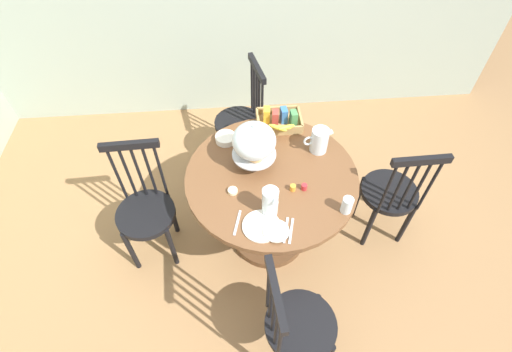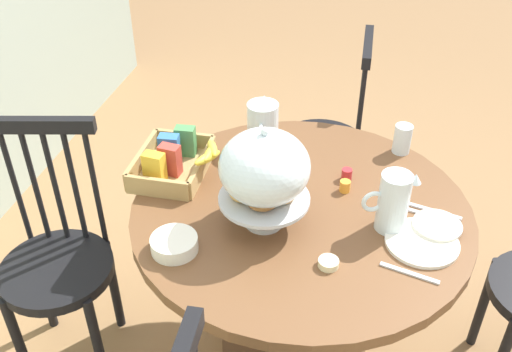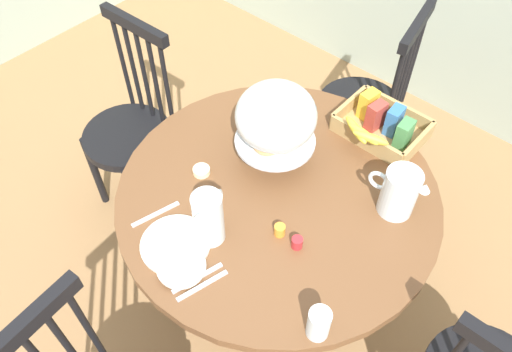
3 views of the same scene
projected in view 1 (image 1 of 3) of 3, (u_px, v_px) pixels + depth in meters
The scene contains 20 objects.
ground_plane at pixel (271, 259), 2.82m from camera, with size 10.00×10.00×0.00m, color #997047.
dining_table at pixel (271, 197), 2.56m from camera, with size 1.10×1.10×0.74m.
windsor_chair_near_window at pixel (241, 122), 3.13m from camera, with size 0.41×0.41×0.97m.
windsor_chair_by_cabinet at pixel (146, 211), 2.55m from camera, with size 0.40×0.40×0.97m.
windsor_chair_facing_door at pixel (296, 326), 2.05m from camera, with size 0.40×0.40×0.97m.
windsor_chair_far_side at pixel (391, 194), 2.64m from camera, with size 0.40×0.40×0.97m.
pastry_stand_with_dome at pixel (254, 142), 2.29m from camera, with size 0.28×0.28×0.34m.
orange_juice_pitcher at pixel (270, 203), 2.13m from camera, with size 0.09×0.17×0.20m.
milk_pitcher at pixel (319, 141), 2.46m from camera, with size 0.20×0.12×0.18m.
cereal_basket at pixel (280, 120), 2.65m from camera, with size 0.32×0.30×0.12m.
china_plate_large at pixel (261, 226), 2.13m from camera, with size 0.22×0.22×0.01m, color white.
china_plate_small at pixel (276, 231), 2.09m from camera, with size 0.15×0.15×0.01m, color white.
cereal_bowl at pixel (226, 138), 2.56m from camera, with size 0.14×0.14×0.04m, color white.
drinking_glass at pixel (347, 205), 2.16m from camera, with size 0.06×0.06×0.11m, color silver.
butter_dish at pixel (233, 191), 2.28m from camera, with size 0.06×0.06×0.02m, color beige.
jam_jar_strawberry at pixel (304, 187), 2.29m from camera, with size 0.04×0.04×0.04m, color #B7282D.
jam_jar_apricot at pixel (293, 188), 2.29m from camera, with size 0.04×0.04×0.04m, color orange.
table_knife at pixel (286, 230), 2.11m from camera, with size 0.17×0.01×0.01m, color silver.
dinner_fork at pixel (291, 231), 2.11m from camera, with size 0.17×0.01×0.01m, color silver.
soup_spoon at pixel (237, 223), 2.14m from camera, with size 0.17×0.01×0.01m, color silver.
Camera 1 is at (-0.22, -1.33, 2.55)m, focal length 26.31 mm.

